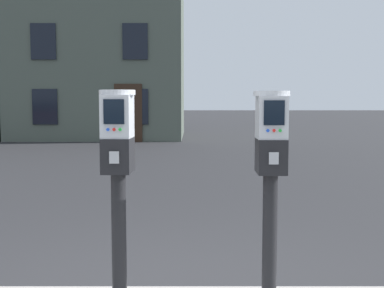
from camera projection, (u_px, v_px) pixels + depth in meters
parking_meter_near_kerb at (116, 162)px, 2.97m from camera, size 0.22×0.25×1.39m
parking_meter_twin_adjacent at (268, 163)px, 2.97m from camera, size 0.22×0.25×1.39m
townhouse_orange_brick at (101, 24)px, 20.45m from camera, size 6.56×5.99×9.29m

